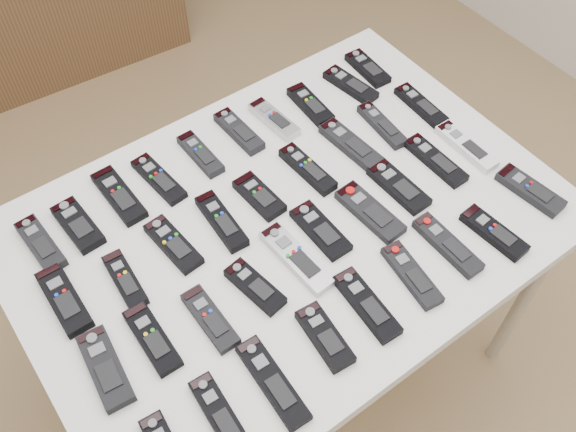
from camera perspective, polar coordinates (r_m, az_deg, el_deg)
ground at (r=2.18m, az=-3.76°, el=-12.56°), size 4.00×4.00×0.00m
table at (r=1.54m, az=0.00°, el=-1.73°), size 1.25×0.88×0.78m
remote_0 at (r=1.55m, az=-21.12°, el=-2.35°), size 0.06×0.17×0.02m
remote_1 at (r=1.55m, az=-18.17°, el=-0.77°), size 0.07×0.16×0.02m
remote_2 at (r=1.58m, az=-14.80°, el=1.78°), size 0.06×0.18×0.02m
remote_3 at (r=1.60m, az=-11.42°, el=3.24°), size 0.07×0.18×0.02m
remote_4 at (r=1.63m, az=-7.79°, el=5.47°), size 0.05×0.16×0.02m
remote_5 at (r=1.68m, az=-4.38°, el=7.52°), size 0.05×0.17×0.02m
remote_6 at (r=1.70m, az=-1.25°, el=8.57°), size 0.06×0.16×0.02m
remote_7 at (r=1.74m, az=2.00°, el=9.83°), size 0.06×0.16×0.02m
remote_8 at (r=1.81m, az=5.58°, el=11.52°), size 0.07×0.17×0.02m
remote_9 at (r=1.87m, az=7.08°, el=12.90°), size 0.06×0.15×0.02m
remote_10 at (r=1.45m, az=-19.28°, el=-7.03°), size 0.06×0.18×0.02m
remote_11 at (r=1.44m, az=-14.28°, el=-5.53°), size 0.05×0.15×0.02m
remote_12 at (r=1.47m, az=-10.16°, el=-2.48°), size 0.07×0.17×0.02m
remote_13 at (r=1.49m, az=-5.93°, el=-0.46°), size 0.06×0.18×0.02m
remote_14 at (r=1.53m, az=-2.58°, el=1.78°), size 0.07×0.14×0.02m
remote_15 at (r=1.58m, az=1.75°, el=4.20°), size 0.05×0.18×0.02m
remote_16 at (r=1.64m, az=5.59°, el=6.33°), size 0.07×0.19×0.02m
remote_17 at (r=1.70m, az=8.34°, el=7.99°), size 0.05×0.17×0.02m
remote_18 at (r=1.78m, az=11.72°, el=9.61°), size 0.05×0.17×0.02m
remote_19 at (r=1.35m, az=-15.92°, el=-12.88°), size 0.08×0.18×0.02m
remote_20 at (r=1.36m, az=-11.97°, el=-10.60°), size 0.06×0.17×0.02m
remote_21 at (r=1.36m, az=-6.93°, el=-9.05°), size 0.05×0.16×0.02m
remote_22 at (r=1.39m, az=-2.95°, el=-6.29°), size 0.07×0.15×0.02m
remote_23 at (r=1.43m, az=0.76°, el=-3.75°), size 0.07×0.21×0.02m
remote_24 at (r=1.47m, az=2.90°, el=-1.26°), size 0.06×0.16×0.02m
remote_25 at (r=1.51m, az=7.29°, el=0.37°), size 0.07×0.19×0.02m
remote_26 at (r=1.57m, az=9.81°, el=2.60°), size 0.06×0.17×0.02m
remote_27 at (r=1.65m, az=12.98°, el=4.84°), size 0.05×0.18×0.02m
remote_28 at (r=1.70m, az=15.57°, el=5.98°), size 0.05×0.18×0.02m
remote_30 at (r=1.27m, az=-6.02°, el=-17.25°), size 0.06×0.18×0.02m
remote_31 at (r=1.29m, az=-1.37°, el=-14.54°), size 0.06×0.20×0.02m
remote_32 at (r=1.33m, az=3.29°, el=-10.66°), size 0.07×0.16×0.02m
remote_33 at (r=1.37m, az=7.02°, el=-7.83°), size 0.06×0.18×0.02m
remote_34 at (r=1.43m, az=10.94°, el=-5.15°), size 0.07×0.18×0.02m
remote_35 at (r=1.49m, az=13.99°, el=-2.50°), size 0.05×0.18×0.02m
remote_36 at (r=1.54m, az=17.84°, el=-1.41°), size 0.06×0.17×0.02m
remote_37 at (r=1.65m, az=20.74°, el=2.16°), size 0.07×0.17×0.02m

